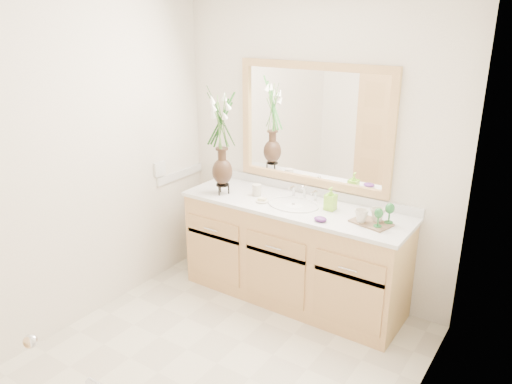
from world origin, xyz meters
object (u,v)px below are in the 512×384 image
Objects in this scene: soap_bottle at (331,200)px; tray at (371,223)px; flower_vase at (221,129)px; tumbler at (257,190)px.

soap_bottle is 0.59× the size of tray.
tray is at bearing 3.83° from flower_vase.
tray is (0.36, -0.09, -0.07)m from soap_bottle.
flower_vase is 1.37m from tray.
soap_bottle is (0.89, 0.17, -0.46)m from flower_vase.
tumbler is at bearing -174.64° from soap_bottle.
flower_vase is at bearing -162.20° from tray.
flower_vase reaches higher than tray.
flower_vase is at bearing -154.71° from tumbler.
flower_vase is 1.02m from soap_bottle.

